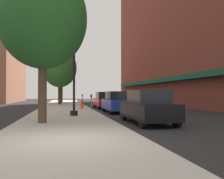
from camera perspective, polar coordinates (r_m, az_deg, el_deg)
ground_plane at (r=25.58m, az=-2.37°, el=-4.34°), size 90.00×90.00×0.00m
sidewalk_slab at (r=26.24m, az=-11.40°, el=-4.10°), size 4.80×50.00×0.12m
building_right_brick at (r=34.62m, az=15.63°, el=17.34°), size 6.80×40.00×24.77m
building_far_background at (r=46.24m, az=-25.40°, el=9.14°), size 6.80×18.00×19.15m
lamppost at (r=15.06m, az=-9.16°, el=5.55°), size 0.48×0.48×5.90m
fire_hydrant at (r=21.67m, az=-7.32°, el=-3.56°), size 0.33×0.26×0.79m
parking_meter_near at (r=27.67m, az=-7.15°, el=-2.11°), size 0.14×0.09×1.31m
parking_meter_far at (r=18.77m, az=-5.03°, el=-2.64°), size 0.14×0.09×1.31m
tree_near at (r=36.19m, az=-12.14°, el=4.30°), size 3.72×3.72×6.86m
tree_mid at (r=30.98m, az=-12.53°, el=5.07°), size 4.30×4.30×7.12m
tree_far at (r=12.13m, az=-16.41°, el=16.16°), size 4.20×4.20×7.38m
car_black at (r=11.91m, az=8.57°, el=-4.26°), size 1.80×4.30×1.66m
car_blue at (r=18.43m, az=1.26°, el=-3.12°), size 1.80×4.30×1.66m
car_red at (r=24.16m, az=-1.83°, el=-2.61°), size 1.80×4.30×1.66m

